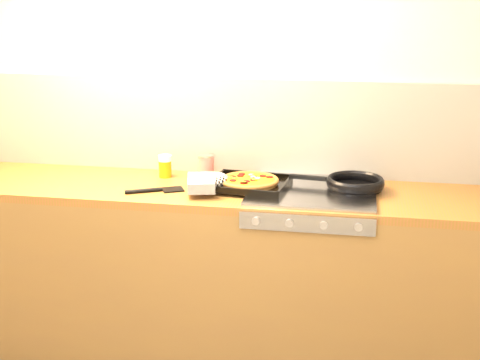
% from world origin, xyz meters
% --- Properties ---
extents(room_shell, '(3.20, 3.20, 3.20)m').
position_xyz_m(room_shell, '(0.00, 1.39, 1.15)').
color(room_shell, white).
rests_on(room_shell, ground).
extents(counter_run, '(3.20, 0.62, 0.90)m').
position_xyz_m(counter_run, '(0.00, 1.10, 0.45)').
color(counter_run, brown).
rests_on(counter_run, ground).
extents(stovetop, '(0.60, 0.56, 0.02)m').
position_xyz_m(stovetop, '(0.45, 1.10, 0.91)').
color(stovetop, '#98999E').
rests_on(stovetop, counter_run).
extents(pizza_on_tray, '(0.50, 0.41, 0.06)m').
position_xyz_m(pizza_on_tray, '(0.08, 1.08, 0.94)').
color(pizza_on_tray, black).
rests_on(pizza_on_tray, stovetop).
extents(frying_pan, '(0.48, 0.31, 0.05)m').
position_xyz_m(frying_pan, '(0.64, 1.15, 0.94)').
color(frying_pan, black).
rests_on(frying_pan, stovetop).
extents(tomato_can, '(0.09, 0.09, 0.12)m').
position_xyz_m(tomato_can, '(-0.11, 1.28, 0.96)').
color(tomato_can, '#9A0C10').
rests_on(tomato_can, counter_run).
extents(juice_glass, '(0.08, 0.08, 0.12)m').
position_xyz_m(juice_glass, '(-0.32, 1.24, 0.96)').
color(juice_glass, orange).
rests_on(juice_glass, counter_run).
extents(wooden_spoon, '(0.30, 0.04, 0.02)m').
position_xyz_m(wooden_spoon, '(0.22, 1.27, 0.91)').
color(wooden_spoon, olive).
rests_on(wooden_spoon, counter_run).
extents(black_spatula, '(0.27, 0.17, 0.02)m').
position_xyz_m(black_spatula, '(-0.29, 0.98, 0.91)').
color(black_spatula, black).
rests_on(black_spatula, counter_run).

